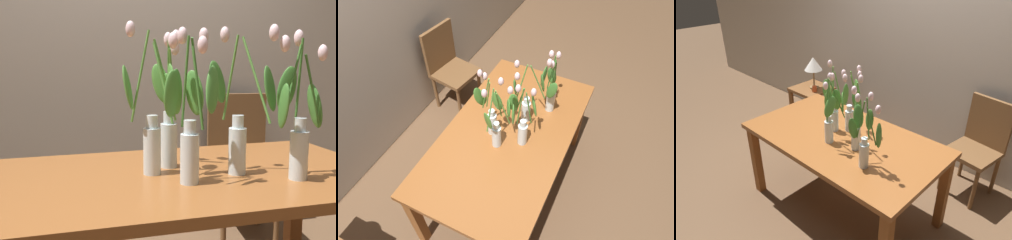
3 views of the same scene
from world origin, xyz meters
TOP-DOWN VIEW (x-y plane):
  - room_wall_rear at (0.00, 1.33)m, footprint 9.00×0.10m
  - dining_table at (0.00, 0.00)m, footprint 1.60×0.90m
  - tulip_vase_0 at (-0.03, 0.14)m, footprint 0.13×0.16m
  - tulip_vase_1 at (0.38, -0.18)m, footprint 0.21×0.17m
  - tulip_vase_2 at (-0.11, 0.03)m, footprint 0.25×0.18m
  - tulip_vase_3 at (0.20, -0.06)m, footprint 0.25×0.22m
  - tulip_vase_4 at (-0.02, -0.11)m, footprint 0.20×0.23m
  - dining_chair at (0.73, 1.04)m, footprint 0.46×0.46m

SIDE VIEW (x-z plane):
  - dining_chair at x=0.73m, z-range 0.06..0.99m
  - dining_table at x=0.00m, z-range 0.28..1.02m
  - tulip_vase_0 at x=-0.03m, z-range 0.65..1.20m
  - tulip_vase_3 at x=0.20m, z-range 0.65..1.21m
  - tulip_vase_1 at x=0.38m, z-range 0.67..1.21m
  - tulip_vase_4 at x=-0.02m, z-range 0.67..1.23m
  - tulip_vase_2 at x=-0.11m, z-range 0.67..1.25m
  - room_wall_rear at x=0.00m, z-range 0.00..2.70m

